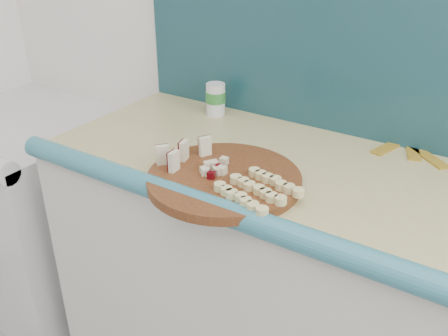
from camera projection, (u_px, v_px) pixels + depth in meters
porcelain_fixture at (43, 205)px, 2.13m from camera, size 0.70×0.72×0.84m
cutting_board at (224, 179)px, 1.25m from camera, size 0.48×0.48×0.02m
apple_wedges at (181, 153)px, 1.30m from camera, size 0.09×0.15×0.05m
apple_chunks at (217, 168)px, 1.26m from camera, size 0.06×0.07×0.02m
banana_slices at (258, 190)px, 1.16m from camera, size 0.19×0.18×0.02m
canister at (216, 99)px, 1.65m from camera, size 0.07×0.07×0.11m
banana_peel at (410, 150)px, 1.42m from camera, size 0.21×0.18×0.01m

